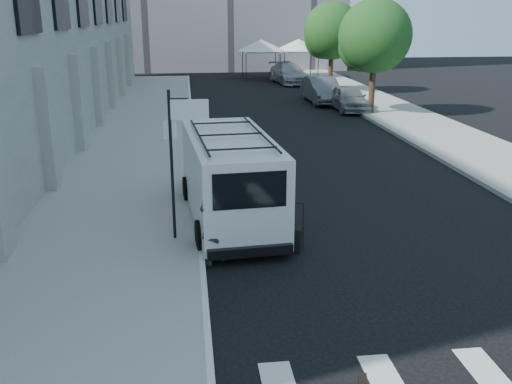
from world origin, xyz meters
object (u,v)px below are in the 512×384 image
object	(u,v)px
parked_car_c	(289,74)
businessman	(213,219)
parked_car_a	(349,98)
suitcase	(297,239)
parked_car_b	(322,90)
cargo_van	(229,177)

from	to	relation	value
parked_car_c	businessman	bearing A→B (deg)	-110.48
businessman	parked_car_a	world-z (taller)	businessman
businessman	suitcase	size ratio (longest dim) A/B	1.83
parked_car_a	parked_car_b	world-z (taller)	parked_car_b
parked_car_b	parked_car_c	bearing A→B (deg)	89.80
suitcase	parked_car_c	bearing A→B (deg)	104.86
parked_car_a	businessman	bearing A→B (deg)	-113.50
cargo_van	businessman	bearing A→B (deg)	-105.87
suitcase	parked_car_b	xyz separation A→B (m)	(5.79, 22.21, 0.48)
parked_car_b	parked_car_c	size ratio (longest dim) A/B	0.89
businessman	parked_car_a	size ratio (longest dim) A/B	0.49
parked_car_b	parked_car_c	world-z (taller)	parked_car_b
suitcase	parked_car_c	xyz separation A→B (m)	(5.57, 32.27, 0.47)
cargo_van	parked_car_b	size ratio (longest dim) A/B	1.31
businessman	parked_car_a	xyz separation A→B (m)	(8.53, 19.56, -0.32)
suitcase	parked_car_a	distance (m)	20.27
businessman	cargo_van	size ratio (longest dim) A/B	0.33
businessman	parked_car_c	xyz separation A→B (m)	(7.48, 32.68, -0.25)
businessman	suitcase	xyz separation A→B (m)	(1.92, 0.41, -0.73)
businessman	suitcase	distance (m)	2.09
parked_car_b	cargo_van	bearing A→B (deg)	-111.23
parked_car_a	parked_car_b	distance (m)	3.17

